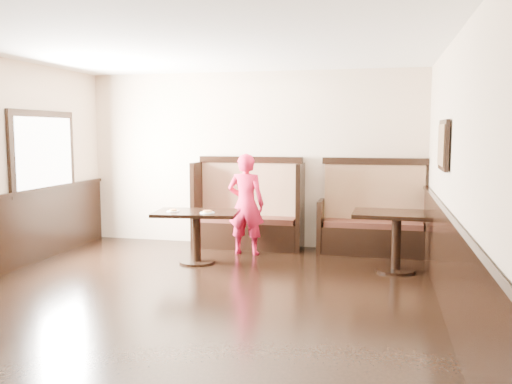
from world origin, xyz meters
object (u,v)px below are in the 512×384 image
(child, at_px, (246,204))
(booth_neighbor, at_px, (373,222))
(table_main, at_px, (197,223))
(table_neighbor, at_px, (397,227))
(booth_main, at_px, (249,214))

(child, bearing_deg, booth_neighbor, -163.72)
(table_main, relative_size, table_neighbor, 1.07)
(booth_neighbor, bearing_deg, table_main, -153.40)
(booth_main, distance_m, booth_neighbor, 1.95)
(table_neighbor, bearing_deg, table_main, -174.81)
(table_neighbor, bearing_deg, child, 168.23)
(table_neighbor, relative_size, child, 0.76)
(booth_neighbor, xyz_separation_m, table_main, (-2.41, -1.21, 0.08))
(booth_neighbor, xyz_separation_m, child, (-1.87, -0.52, 0.28))
(table_neighbor, distance_m, child, 2.25)
(booth_neighbor, bearing_deg, booth_main, 179.95)
(booth_main, bearing_deg, child, -80.68)
(booth_main, xyz_separation_m, child, (0.08, -0.52, 0.24))
(child, bearing_deg, table_main, 52.64)
(booth_neighbor, xyz_separation_m, table_neighbor, (0.32, -1.03, 0.11))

